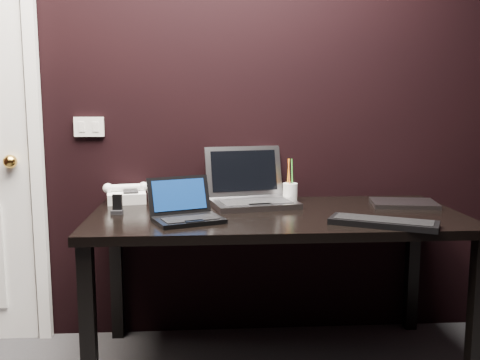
{
  "coord_description": "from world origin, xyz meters",
  "views": [
    {
      "loc": [
        -0.03,
        -1.0,
        1.25
      ],
      "look_at": [
        0.13,
        1.35,
        0.9
      ],
      "focal_mm": 40.0,
      "sensor_mm": 36.0,
      "label": 1
    }
  ],
  "objects": [
    {
      "name": "desk_phone",
      "position": [
        -0.43,
        1.7,
        0.78
      ],
      "size": [
        0.23,
        0.2,
        0.11
      ],
      "color": "white",
      "rests_on": "desk"
    },
    {
      "name": "mobile_phone",
      "position": [
        -0.43,
        1.42,
        0.77
      ],
      "size": [
        0.05,
        0.05,
        0.09
      ],
      "color": "black",
      "rests_on": "desk"
    },
    {
      "name": "ext_keyboard",
      "position": [
        0.71,
        1.11,
        0.75
      ],
      "size": [
        0.46,
        0.33,
        0.03
      ],
      "color": "black",
      "rests_on": "desk"
    },
    {
      "name": "netbook",
      "position": [
        -0.11,
        1.26,
        0.78
      ],
      "size": [
        0.35,
        0.33,
        0.18
      ],
      "color": "black",
      "rests_on": "desk"
    },
    {
      "name": "silver_laptop",
      "position": [
        0.2,
        1.6,
        0.79
      ],
      "size": [
        0.47,
        0.44,
        0.28
      ],
      "color": "#939297",
      "rests_on": "desk"
    },
    {
      "name": "desk",
      "position": [
        0.3,
        1.4,
        0.66
      ],
      "size": [
        1.7,
        0.8,
        0.74
      ],
      "color": "black",
      "rests_on": "ground"
    },
    {
      "name": "closed_laptop",
      "position": [
        0.95,
        1.53,
        0.75
      ],
      "size": [
        0.34,
        0.27,
        0.02
      ],
      "color": "#929297",
      "rests_on": "desk"
    },
    {
      "name": "wall_back",
      "position": [
        0.0,
        1.8,
        1.3
      ],
      "size": [
        4.0,
        0.0,
        4.0
      ],
      "primitive_type": "plane",
      "rotation": [
        1.57,
        0.0,
        0.0
      ],
      "color": "black",
      "rests_on": "ground"
    },
    {
      "name": "pen_cup",
      "position": [
        0.41,
        1.68,
        0.79
      ],
      "size": [
        0.09,
        0.09,
        0.22
      ],
      "color": "white",
      "rests_on": "desk"
    },
    {
      "name": "wall_switch",
      "position": [
        -0.62,
        1.79,
        1.12
      ],
      "size": [
        0.15,
        0.02,
        0.1
      ],
      "color": "silver",
      "rests_on": "wall_back"
    }
  ]
}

